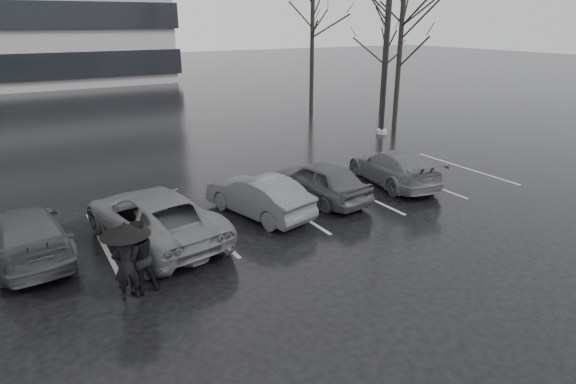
{
  "coord_description": "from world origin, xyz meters",
  "views": [
    {
      "loc": [
        -6.63,
        -9.93,
        5.65
      ],
      "look_at": [
        -0.2,
        1.0,
        1.1
      ],
      "focal_mm": 30.0,
      "sensor_mm": 36.0,
      "label": 1
    }
  ],
  "objects_px": {
    "car_west_b": "(153,217)",
    "tree_ne": "(385,56)",
    "car_west_a": "(258,196)",
    "tree_east": "(400,53)",
    "lamp_post": "(388,41)",
    "car_east": "(393,167)",
    "car_main": "(320,181)",
    "pedestrian_right": "(138,257)",
    "tree_north": "(312,43)",
    "pedestrian_left": "(127,265)",
    "car_west_c": "(26,234)"
  },
  "relations": [
    {
      "from": "car_west_a",
      "to": "car_west_b",
      "type": "bearing_deg",
      "value": -10.17
    },
    {
      "from": "pedestrian_left",
      "to": "car_west_c",
      "type": "bearing_deg",
      "value": -57.97
    },
    {
      "from": "car_main",
      "to": "car_west_b",
      "type": "relative_size",
      "value": 0.76
    },
    {
      "from": "pedestrian_left",
      "to": "lamp_post",
      "type": "xyz_separation_m",
      "value": [
        15.2,
        9.45,
        3.88
      ]
    },
    {
      "from": "car_west_b",
      "to": "lamp_post",
      "type": "bearing_deg",
      "value": -163.16
    },
    {
      "from": "pedestrian_right",
      "to": "car_west_c",
      "type": "bearing_deg",
      "value": -64.74
    },
    {
      "from": "car_main",
      "to": "car_west_c",
      "type": "distance_m",
      "value": 8.64
    },
    {
      "from": "car_main",
      "to": "tree_ne",
      "type": "relative_size",
      "value": 0.55
    },
    {
      "from": "car_west_b",
      "to": "tree_ne",
      "type": "height_order",
      "value": "tree_ne"
    },
    {
      "from": "pedestrian_right",
      "to": "lamp_post",
      "type": "height_order",
      "value": "lamp_post"
    },
    {
      "from": "car_main",
      "to": "car_east",
      "type": "distance_m",
      "value": 3.23
    },
    {
      "from": "car_west_a",
      "to": "tree_east",
      "type": "bearing_deg",
      "value": -162.54
    },
    {
      "from": "car_east",
      "to": "pedestrian_right",
      "type": "xyz_separation_m",
      "value": [
        -9.85,
        -2.86,
        0.22
      ]
    },
    {
      "from": "car_west_b",
      "to": "tree_north",
      "type": "relative_size",
      "value": 0.59
    },
    {
      "from": "pedestrian_left",
      "to": "tree_north",
      "type": "bearing_deg",
      "value": -128.58
    },
    {
      "from": "car_east",
      "to": "car_west_a",
      "type": "bearing_deg",
      "value": 10.96
    },
    {
      "from": "tree_north",
      "to": "tree_east",
      "type": "bearing_deg",
      "value": -81.87
    },
    {
      "from": "tree_east",
      "to": "tree_north",
      "type": "bearing_deg",
      "value": 98.13
    },
    {
      "from": "car_east",
      "to": "lamp_post",
      "type": "xyz_separation_m",
      "value": [
        5.08,
        6.44,
        4.04
      ]
    },
    {
      "from": "car_main",
      "to": "car_east",
      "type": "bearing_deg",
      "value": 172.98
    },
    {
      "from": "lamp_post",
      "to": "car_west_c",
      "type": "bearing_deg",
      "value": -159.92
    },
    {
      "from": "car_west_b",
      "to": "pedestrian_right",
      "type": "height_order",
      "value": "pedestrian_right"
    },
    {
      "from": "car_east",
      "to": "tree_east",
      "type": "relative_size",
      "value": 0.53
    },
    {
      "from": "pedestrian_right",
      "to": "tree_ne",
      "type": "distance_m",
      "value": 24.12
    },
    {
      "from": "car_east",
      "to": "tree_ne",
      "type": "bearing_deg",
      "value": -120.51
    },
    {
      "from": "car_east",
      "to": "tree_ne",
      "type": "height_order",
      "value": "tree_ne"
    },
    {
      "from": "tree_ne",
      "to": "car_main",
      "type": "bearing_deg",
      "value": -137.65
    },
    {
      "from": "car_main",
      "to": "car_west_a",
      "type": "bearing_deg",
      "value": -3.19
    },
    {
      "from": "car_east",
      "to": "pedestrian_right",
      "type": "height_order",
      "value": "pedestrian_right"
    },
    {
      "from": "lamp_post",
      "to": "tree_ne",
      "type": "distance_m",
      "value": 6.7
    },
    {
      "from": "pedestrian_right",
      "to": "tree_ne",
      "type": "relative_size",
      "value": 0.24
    },
    {
      "from": "car_main",
      "to": "tree_east",
      "type": "relative_size",
      "value": 0.48
    },
    {
      "from": "tree_east",
      "to": "car_west_a",
      "type": "bearing_deg",
      "value": -148.38
    },
    {
      "from": "car_west_c",
      "to": "tree_north",
      "type": "xyz_separation_m",
      "value": [
        17.74,
        14.21,
        3.63
      ]
    },
    {
      "from": "car_west_c",
      "to": "tree_east",
      "type": "bearing_deg",
      "value": -164.53
    },
    {
      "from": "tree_east",
      "to": "lamp_post",
      "type": "bearing_deg",
      "value": -150.5
    },
    {
      "from": "car_west_a",
      "to": "car_west_b",
      "type": "distance_m",
      "value": 3.27
    },
    {
      "from": "car_east",
      "to": "pedestrian_left",
      "type": "bearing_deg",
      "value": 25.3
    },
    {
      "from": "car_west_b",
      "to": "tree_east",
      "type": "distance_m",
      "value": 17.9
    },
    {
      "from": "car_west_b",
      "to": "tree_ne",
      "type": "relative_size",
      "value": 0.72
    },
    {
      "from": "car_west_a",
      "to": "tree_north",
      "type": "bearing_deg",
      "value": -142.15
    },
    {
      "from": "car_west_a",
      "to": "pedestrian_right",
      "type": "height_order",
      "value": "pedestrian_right"
    },
    {
      "from": "car_west_a",
      "to": "tree_east",
      "type": "distance_m",
      "value": 15.02
    },
    {
      "from": "pedestrian_left",
      "to": "pedestrian_right",
      "type": "height_order",
      "value": "pedestrian_right"
    },
    {
      "from": "car_west_a",
      "to": "tree_north",
      "type": "height_order",
      "value": "tree_north"
    },
    {
      "from": "car_west_c",
      "to": "lamp_post",
      "type": "distance_m",
      "value": 18.49
    },
    {
      "from": "car_main",
      "to": "car_west_b",
      "type": "distance_m",
      "value": 5.63
    },
    {
      "from": "car_west_b",
      "to": "car_east",
      "type": "bearing_deg",
      "value": 173.38
    },
    {
      "from": "car_west_a",
      "to": "car_west_b",
      "type": "xyz_separation_m",
      "value": [
        -3.26,
        -0.23,
        0.08
      ]
    },
    {
      "from": "pedestrian_left",
      "to": "tree_north",
      "type": "relative_size",
      "value": 0.18
    }
  ]
}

